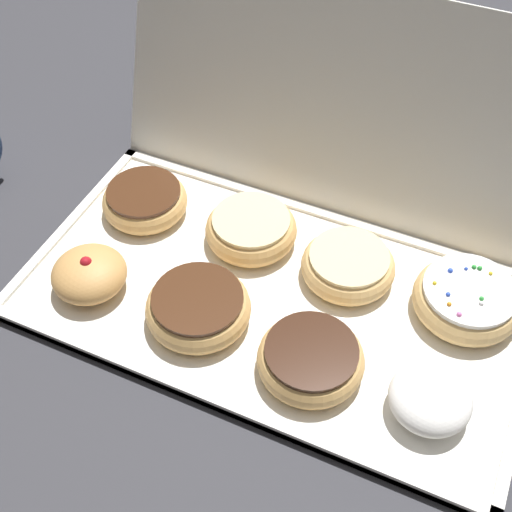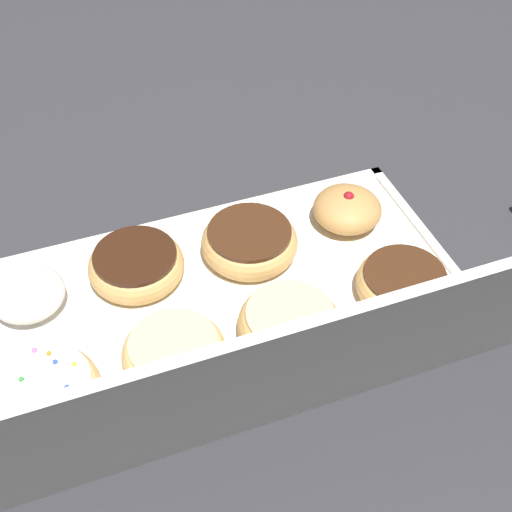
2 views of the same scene
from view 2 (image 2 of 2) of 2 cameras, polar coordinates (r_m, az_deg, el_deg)
The scene contains 11 objects.
ground_plane at distance 0.81m, azimuth -3.33°, elevation -4.34°, with size 3.00×3.00×0.00m, color #333338.
donut_box at distance 0.81m, azimuth -3.35°, elevation -4.09°, with size 0.58×0.31×0.01m.
box_lid_open at distance 0.59m, azimuth 2.47°, elevation -10.17°, with size 0.58×0.29×0.01m, color white.
jelly_filled_donut_0 at distance 0.89m, azimuth 7.46°, elevation 3.83°, with size 0.09×0.09×0.05m.
chocolate_frosted_donut_1 at distance 0.84m, azimuth -0.53°, elevation 1.20°, with size 0.12×0.12×0.04m.
chocolate_frosted_donut_2 at distance 0.83m, azimuth -9.75°, elevation -0.70°, with size 0.11×0.11×0.04m.
powdered_filled_donut_3 at distance 0.83m, azimuth -18.15°, elevation -2.96°, with size 0.08×0.08×0.04m.
chocolate_frosted_donut_4 at distance 0.82m, azimuth 11.94°, elevation -2.20°, with size 0.11×0.11×0.04m.
glazed_ring_donut_5 at distance 0.76m, azimuth 2.73°, elevation -5.50°, with size 0.11×0.11×0.04m.
glazed_ring_donut_6 at distance 0.74m, azimuth -6.71°, elevation -7.83°, with size 0.11×0.11×0.04m.
sprinkle_donut_7 at distance 0.74m, azimuth -17.11°, elevation -10.79°, with size 0.12×0.12×0.04m.
Camera 2 is at (0.14, 0.51, 0.62)m, focal length 48.99 mm.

